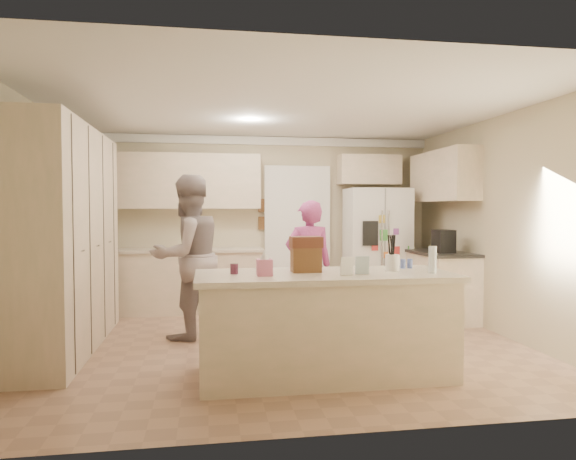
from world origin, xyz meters
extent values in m
cube|color=#9D785F|center=(0.00, 0.00, -0.01)|extent=(5.20, 4.60, 0.02)
cube|color=white|center=(0.00, 0.00, 2.61)|extent=(5.20, 4.60, 0.02)
cube|color=beige|center=(0.00, 2.31, 1.30)|extent=(5.20, 0.02, 2.60)
cube|color=beige|center=(0.00, -2.31, 1.30)|extent=(5.20, 0.02, 2.60)
cube|color=beige|center=(-2.61, 0.00, 1.30)|extent=(0.02, 4.60, 2.60)
cube|color=beige|center=(2.61, 0.00, 1.30)|extent=(0.02, 4.60, 2.60)
cube|color=white|center=(0.00, 2.26, 2.53)|extent=(5.20, 0.08, 0.12)
cube|color=beige|center=(-2.30, 0.20, 1.18)|extent=(0.60, 2.60, 2.35)
cube|color=beige|center=(-1.15, 2.00, 0.44)|extent=(2.20, 0.60, 0.88)
cube|color=beige|center=(-1.15, 1.99, 0.90)|extent=(2.24, 0.63, 0.04)
cube|color=beige|center=(-1.15, 2.12, 1.90)|extent=(2.20, 0.35, 0.80)
cube|color=black|center=(0.55, 2.28, 1.05)|extent=(0.90, 0.06, 2.10)
cube|color=white|center=(0.55, 2.24, 1.05)|extent=(1.02, 0.03, 2.22)
cube|color=brown|center=(0.02, 2.27, 1.55)|extent=(0.15, 0.02, 0.20)
cube|color=brown|center=(0.02, 2.27, 1.28)|extent=(0.15, 0.02, 0.20)
cube|color=white|center=(1.68, 1.82, 0.90)|extent=(0.93, 0.75, 1.80)
cube|color=gray|center=(1.68, 1.46, 0.90)|extent=(0.02, 0.02, 1.78)
cube|color=black|center=(1.46, 1.45, 1.15)|extent=(0.22, 0.03, 0.35)
cylinder|color=silver|center=(1.63, 1.45, 1.05)|extent=(0.02, 0.02, 0.85)
cylinder|color=silver|center=(1.73, 1.45, 1.05)|extent=(0.02, 0.02, 0.85)
cube|color=beige|center=(1.65, 2.12, 2.10)|extent=(0.95, 0.35, 0.45)
cube|color=beige|center=(2.30, 1.00, 0.44)|extent=(0.60, 1.20, 0.88)
cube|color=#2D2B28|center=(2.29, 1.00, 0.90)|extent=(0.63, 1.24, 0.04)
cube|color=beige|center=(2.43, 1.20, 1.95)|extent=(0.35, 1.50, 0.70)
cube|color=black|center=(2.25, 0.80, 1.07)|extent=(0.22, 0.28, 0.30)
cube|color=beige|center=(0.20, -1.10, 0.44)|extent=(2.20, 0.90, 0.88)
cube|color=beige|center=(0.20, -1.10, 0.90)|extent=(2.28, 0.96, 0.05)
cylinder|color=white|center=(0.85, -1.05, 1.00)|extent=(0.13, 0.13, 0.15)
cube|color=pink|center=(-0.35, -1.20, 1.00)|extent=(0.13, 0.13, 0.14)
cone|color=white|center=(-0.35, -1.20, 1.10)|extent=(0.08, 0.08, 0.08)
cube|color=brown|center=(0.05, -1.00, 1.04)|extent=(0.26, 0.18, 0.22)
cube|color=#592D1E|center=(0.05, -1.00, 1.20)|extent=(0.28, 0.20, 0.10)
cylinder|color=#59263F|center=(-0.60, -1.05, 0.97)|extent=(0.07, 0.07, 0.09)
cube|color=white|center=(0.35, -1.30, 1.01)|extent=(0.12, 0.06, 0.16)
cube|color=silver|center=(0.50, -1.25, 1.01)|extent=(0.12, 0.05, 0.16)
cylinder|color=silver|center=(1.15, -1.25, 1.04)|extent=(0.07, 0.07, 0.24)
cylinder|color=#4F64B1|center=(1.02, -0.88, 0.97)|extent=(0.05, 0.05, 0.09)
cylinder|color=#4F64B1|center=(1.09, -0.88, 0.97)|extent=(0.05, 0.05, 0.09)
imported|color=#9C9694|center=(-1.06, 0.48, 0.95)|extent=(1.16, 1.11, 1.89)
imported|color=#C74DA4|center=(0.41, 0.66, 0.80)|extent=(0.59, 0.39, 1.60)
camera|label=1|loc=(-0.84, -5.54, 1.49)|focal=32.00mm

